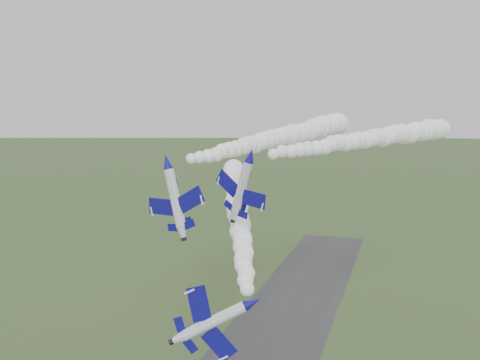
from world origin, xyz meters
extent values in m
cylinder|color=silver|center=(11.98, -2.22, 30.58)|extent=(4.55, 7.56, 1.77)
cone|color=navy|center=(13.83, -6.55, 30.58)|extent=(2.39, 2.49, 1.77)
cone|color=silver|center=(10.21, 1.95, 30.58)|extent=(2.25, 2.16, 1.77)
cylinder|color=black|center=(9.87, 2.77, 30.58)|extent=(1.03, 0.84, 0.90)
ellipsoid|color=black|center=(13.15, -3.80, 30.79)|extent=(2.09, 2.81, 1.18)
cube|color=navy|center=(10.56, -2.05, 32.94)|extent=(2.53, 2.68, 3.75)
cube|color=navy|center=(12.63, -1.17, 28.11)|extent=(2.53, 2.68, 3.75)
cube|color=navy|center=(9.97, 0.98, 31.87)|extent=(1.15, 1.22, 1.65)
cube|color=navy|center=(11.08, 1.45, 29.30)|extent=(1.15, 1.22, 1.65)
cube|color=navy|center=(11.57, 1.43, 31.07)|extent=(2.23, 2.02, 0.92)
cylinder|color=silver|center=(-8.22, 18.54, 44.11)|extent=(4.63, 9.36, 2.01)
cone|color=navy|center=(-9.92, 13.01, 44.11)|extent=(2.63, 2.89, 2.01)
cone|color=silver|center=(-6.58, 23.86, 44.11)|extent=(2.50, 2.47, 2.01)
cylinder|color=black|center=(-6.25, 24.90, 44.11)|extent=(1.17, 0.93, 1.02)
ellipsoid|color=black|center=(-9.07, 16.34, 44.70)|extent=(2.21, 3.40, 1.34)
cube|color=navy|center=(-10.94, 20.29, 43.08)|extent=(5.44, 3.94, 1.48)
cube|color=navy|center=(-4.90, 18.43, 44.82)|extent=(5.44, 3.94, 1.48)
cube|color=navy|center=(-8.48, 23.42, 43.65)|extent=(2.39, 1.78, 0.69)
cube|color=navy|center=(-5.26, 22.43, 44.57)|extent=(2.39, 1.78, 0.69)
cube|color=navy|center=(-7.30, 22.78, 45.48)|extent=(1.25, 1.89, 2.35)
cylinder|color=silver|center=(5.46, 18.97, 45.44)|extent=(5.10, 8.20, 1.86)
cone|color=navy|center=(3.31, 14.28, 45.44)|extent=(2.58, 2.72, 1.86)
cone|color=silver|center=(7.54, 23.48, 45.44)|extent=(2.42, 2.37, 1.86)
cylinder|color=black|center=(7.94, 24.36, 45.44)|extent=(1.10, 0.92, 0.94)
ellipsoid|color=black|center=(4.75, 16.98, 45.95)|extent=(2.30, 3.06, 1.24)
cube|color=navy|center=(3.24, 20.85, 46.26)|extent=(4.86, 3.91, 1.60)
cube|color=navy|center=(8.25, 18.54, 44.34)|extent=(4.86, 3.91, 1.60)
cube|color=navy|center=(5.84, 23.29, 45.95)|extent=(2.15, 1.75, 0.73)
cube|color=navy|center=(8.51, 22.07, 44.93)|extent=(2.15, 1.75, 0.73)
cube|color=navy|center=(7.45, 22.29, 46.63)|extent=(1.39, 1.75, 2.06)
camera|label=1|loc=(28.30, -58.21, 52.34)|focal=40.00mm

